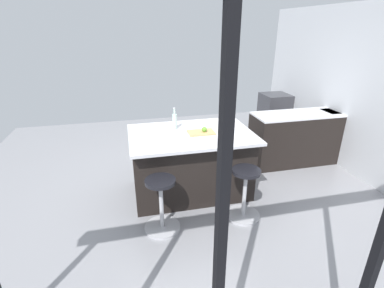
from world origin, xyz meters
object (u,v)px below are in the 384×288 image
object	(u,v)px
stool_middle	(161,206)
cutting_board	(201,132)
kitchen_island	(190,162)
apple_green	(204,129)
water_bottle	(175,121)
stool_by_window	(244,195)
oven_range	(274,113)

from	to	relation	value
stool_middle	cutting_board	xyz separation A→B (m)	(-0.67, -0.68, 0.64)
kitchen_island	apple_green	size ratio (longest dim) A/B	23.84
stool_middle	water_bottle	world-z (taller)	water_bottle
stool_by_window	kitchen_island	bearing A→B (deg)	-54.92
kitchen_island	apple_green	bearing A→B (deg)	151.44
oven_range	kitchen_island	size ratio (longest dim) A/B	0.52
stool_middle	water_bottle	size ratio (longest dim) A/B	2.19
cutting_board	stool_middle	bearing A→B (deg)	45.44
kitchen_island	stool_by_window	bearing A→B (deg)	125.08
cutting_board	apple_green	distance (m)	0.06
kitchen_island	cutting_board	bearing A→B (deg)	149.48
oven_range	stool_middle	bearing A→B (deg)	43.70
stool_by_window	apple_green	bearing A→B (deg)	-61.64
kitchen_island	stool_middle	bearing A→B (deg)	54.92
kitchen_island	stool_by_window	world-z (taller)	kitchen_island
oven_range	stool_middle	world-z (taller)	oven_range
kitchen_island	water_bottle	distance (m)	0.65
oven_range	kitchen_island	xyz separation A→B (m)	(2.50, 2.14, 0.04)
stool_middle	apple_green	xyz separation A→B (m)	(-0.71, -0.66, 0.69)
cutting_board	water_bottle	bearing A→B (deg)	-37.57
cutting_board	water_bottle	distance (m)	0.43
stool_by_window	water_bottle	bearing A→B (deg)	-52.12
stool_middle	cutting_board	bearing A→B (deg)	-134.56
oven_range	apple_green	xyz separation A→B (m)	(2.32, 2.23, 0.56)
kitchen_island	apple_green	world-z (taller)	apple_green
stool_by_window	stool_middle	world-z (taller)	same
stool_by_window	oven_range	bearing A→B (deg)	-124.16
water_bottle	cutting_board	bearing A→B (deg)	142.43
stool_by_window	water_bottle	world-z (taller)	water_bottle
stool_by_window	apple_green	distance (m)	1.02
oven_range	kitchen_island	bearing A→B (deg)	40.56
oven_range	stool_by_window	bearing A→B (deg)	55.84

